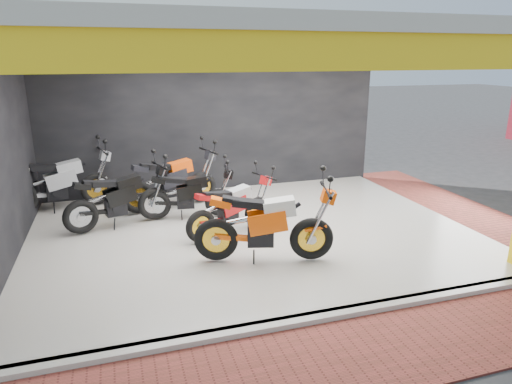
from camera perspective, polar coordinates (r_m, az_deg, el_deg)
ground at (r=6.93m, az=4.40°, el=-11.44°), size 80.00×80.00×0.00m
showroom_floor at (r=8.62m, az=-0.50°, el=-5.18°), size 8.00×6.00×0.10m
showroom_ceiling at (r=8.01m, az=-0.57°, el=19.13°), size 8.40×6.40×0.20m
back_wall at (r=11.11m, az=-5.23°, el=8.80°), size 8.20×0.20×3.50m
header_beam_front at (r=5.20m, az=9.48°, el=16.93°), size 8.40×0.30×0.40m
header_beam_right at (r=9.92m, az=23.06°, el=15.65°), size 0.30×6.40×0.40m
floor_kerb at (r=6.09m, az=8.07°, el=-15.26°), size 8.00×0.20×0.10m
paver_front at (r=5.54m, az=11.68°, el=-19.51°), size 9.00×1.40×0.03m
paver_right at (r=10.94m, az=24.33°, el=-2.10°), size 1.40×7.00×0.03m
moto_hero at (r=7.19m, az=7.04°, el=-3.33°), size 2.48×1.48×1.42m
moto_row_a at (r=8.59m, az=0.20°, el=-0.70°), size 2.06×1.34×1.18m
moto_row_b at (r=9.19m, az=-4.66°, el=0.40°), size 2.02×0.98×1.18m
moto_row_c at (r=10.13m, az=-6.82°, el=2.46°), size 2.40×1.42×1.38m
moto_row_d at (r=9.18m, az=-12.79°, el=0.44°), size 2.29×1.37×1.32m
moto_row_e at (r=10.46m, az=-19.44°, el=2.20°), size 2.48×1.40×1.43m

